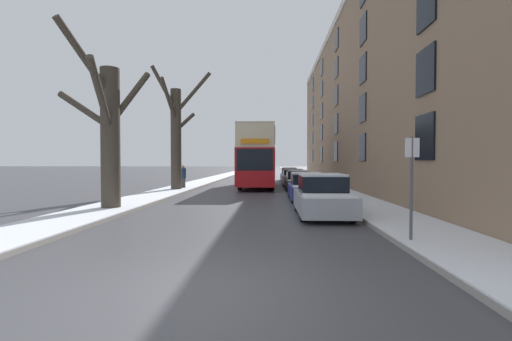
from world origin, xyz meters
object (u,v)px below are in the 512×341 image
Objects in this scene: bare_tree_left_0 at (109,130)px; oncoming_van at (255,168)px; parked_car_2 at (298,181)px; parked_car_0 at (322,197)px; double_decker_bus at (258,154)px; pedestrian_left_sidewalk at (183,176)px; bare_tree_left_1 at (176,133)px; parked_car_1 at (307,187)px; parked_car_4 at (289,175)px; parked_car_3 at (293,178)px; street_sign_post at (412,184)px.

bare_tree_left_0 is 1.31× the size of oncoming_van.
bare_tree_left_0 is at bearing -127.26° from parked_car_2.
parked_car_0 is at bearing -5.51° from bare_tree_left_0.
oncoming_van is (-1.20, 21.04, -1.39)m from double_decker_bus.
bare_tree_left_1 is at bearing 116.51° from pedestrian_left_sidewalk.
parked_car_4 is at bearing 90.00° from parked_car_1.
pedestrian_left_sidewalk is (-8.07, 11.46, 0.27)m from parked_car_0.
parked_car_3 is (0.00, 16.90, -0.05)m from parked_car_0.
street_sign_post is (9.63, -5.23, -1.76)m from bare_tree_left_0.
oncoming_van is at bearing 96.59° from parked_car_0.
bare_tree_left_1 is 4.58× the size of pedestrian_left_sidewalk.
double_decker_bus reaches higher than parked_car_4.
parked_car_2 is at bearing -44.30° from double_decker_bus.
parked_car_0 is 0.94× the size of parked_car_4.
bare_tree_left_0 is 8.67m from parked_car_0.
pedestrian_left_sidewalk reaches higher than parked_car_0.
double_decker_bus is 2.40× the size of parked_car_3.
parked_car_1 is 1.03× the size of parked_car_3.
parked_car_2 is 11.59m from parked_car_4.
parked_car_1 is (8.20, -4.85, -3.24)m from bare_tree_left_1.
bare_tree_left_0 reaches higher than parked_car_4.
pedestrian_left_sidewalk is (-8.07, -5.44, 0.32)m from parked_car_3.
parked_car_2 is at bearing -146.48° from pedestrian_left_sidewalk.
street_sign_post reaches higher than pedestrian_left_sidewalk.
double_decker_bus is at bearing 39.13° from bare_tree_left_1.
double_decker_bus is 21.12m from oncoming_van.
parked_car_0 is (8.20, -10.19, -3.19)m from bare_tree_left_1.
bare_tree_left_1 is at bearing 128.81° from parked_car_0.
parked_car_2 is at bearing 90.00° from parked_car_1.
pedestrian_left_sidewalk is (-8.07, -0.20, 0.33)m from parked_car_2.
double_decker_bus is at bearing 68.64° from bare_tree_left_0.
street_sign_post is at bearing -86.33° from parked_car_3.
double_decker_bus reaches higher than street_sign_post.
pedestrian_left_sidewalk is at bearing 84.41° from bare_tree_left_1.
parked_car_3 is at bearing -77.58° from oncoming_van.
oncoming_van is at bearing 99.75° from parked_car_2.
double_decker_bus is 9.42m from parked_car_4.
bare_tree_left_0 is at bearing -151.19° from parked_car_1.
parked_car_2 is 1.01× the size of parked_car_3.
double_decker_bus is at bearing 101.33° from parked_car_0.
bare_tree_left_1 is at bearing -169.83° from parked_car_2.
bare_tree_left_1 is 1.80× the size of parked_car_1.
pedestrian_left_sidewalk is at bearing -99.37° from oncoming_van.
parked_car_2 is 1.74× the size of street_sign_post.
parked_car_3 is at bearing 90.00° from parked_car_0.
oncoming_van is (4.09, 25.34, -2.71)m from bare_tree_left_1.
bare_tree_left_0 is at bearing -90.40° from bare_tree_left_1.
bare_tree_left_1 is 1.54× the size of oncoming_van.
bare_tree_left_0 is 1.62× the size of parked_car_4.
parked_car_4 is (8.26, 22.45, -2.57)m from bare_tree_left_0.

